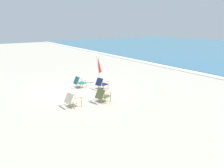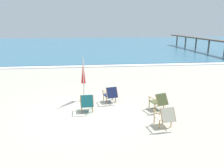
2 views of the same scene
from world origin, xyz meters
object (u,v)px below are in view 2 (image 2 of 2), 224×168
beach_chair_back_left (111,94)px  beach_chair_mid_center (159,101)px  beach_chair_front_right (165,116)px  beach_chair_back_right (87,102)px  umbrella_furled_red (83,72)px

beach_chair_back_left → beach_chair_mid_center: bearing=-30.5°
beach_chair_back_left → beach_chair_front_right: bearing=-58.9°
beach_chair_back_right → umbrella_furled_red: 1.90m
beach_chair_back_left → beach_chair_back_right: beach_chair_back_right is taller
beach_chair_mid_center → beach_chair_front_right: bearing=-100.6°
umbrella_furled_red → beach_chair_back_left: bearing=-25.6°
beach_chair_mid_center → beach_chair_back_right: (-3.11, 0.14, 0.00)m
beach_chair_back_left → beach_chair_mid_center: size_ratio=0.95×
beach_chair_front_right → beach_chair_back_right: size_ratio=1.04×
beach_chair_front_right → beach_chair_back_right: 3.31m
beach_chair_back_left → beach_chair_mid_center: (1.99, -1.17, -0.00)m
umbrella_furled_red → beach_chair_front_right: bearing=-49.0°
beach_chair_front_right → beach_chair_back_left: beach_chair_back_left is taller
umbrella_furled_red → beach_chair_back_right: bearing=-85.2°
beach_chair_front_right → umbrella_furled_red: bearing=131.0°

